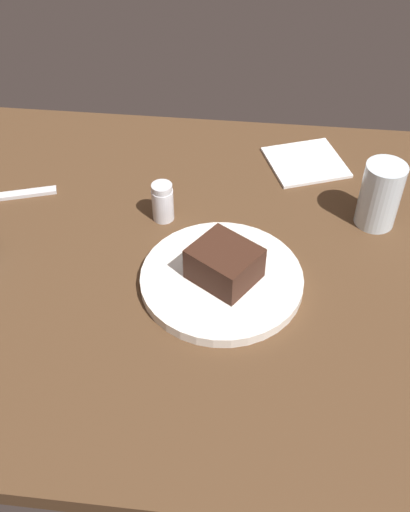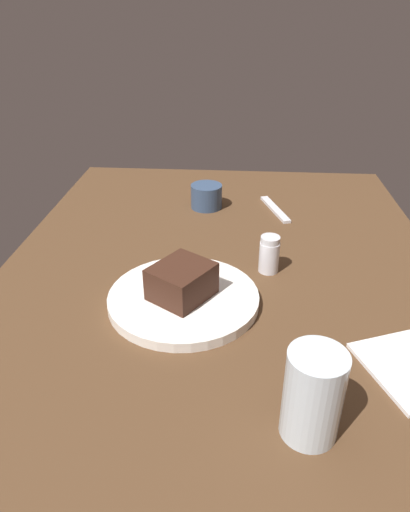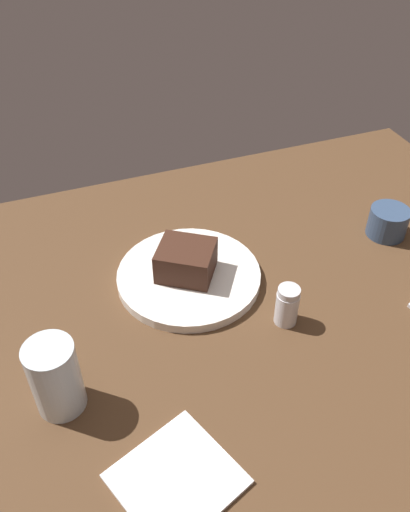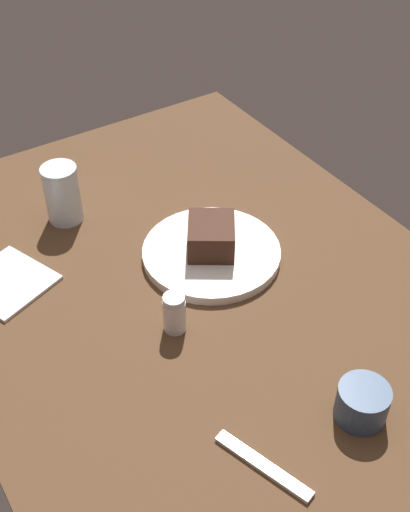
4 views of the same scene
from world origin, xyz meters
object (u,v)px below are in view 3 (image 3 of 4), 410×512
object	(u,v)px
chocolate_cake_slice	(186,260)
salt_shaker	(287,305)
coffee_cup	(388,222)
folded_napkin	(177,479)
dessert_plate	(189,276)
water_glass	(55,377)

from	to	relation	value
chocolate_cake_slice	salt_shaker	xyz separation A→B (cm)	(11.88, -14.78, -1.01)
chocolate_cake_slice	coffee_cup	bearing A→B (deg)	-1.63
chocolate_cake_slice	folded_napkin	distance (cm)	36.67
chocolate_cake_slice	folded_napkin	bearing A→B (deg)	-110.87
dessert_plate	chocolate_cake_slice	xyz separation A→B (cm)	(-0.37, 0.18, 3.65)
folded_napkin	water_glass	bearing A→B (deg)	125.38
chocolate_cake_slice	water_glass	size ratio (longest dim) A/B	0.80
coffee_cup	folded_napkin	world-z (taller)	coffee_cup
coffee_cup	chocolate_cake_slice	bearing A→B (deg)	178.37
dessert_plate	chocolate_cake_slice	distance (cm)	3.67
dessert_plate	folded_napkin	xyz separation A→B (cm)	(-13.34, -33.86, -0.56)
dessert_plate	water_glass	bearing A→B (deg)	-144.68
water_glass	folded_napkin	size ratio (longest dim) A/B	0.84
water_glass	folded_napkin	distance (cm)	20.67
water_glass	coffee_cup	bearing A→B (deg)	14.34
chocolate_cake_slice	salt_shaker	size ratio (longest dim) A/B	1.32
chocolate_cake_slice	coffee_cup	world-z (taller)	chocolate_cake_slice
salt_shaker	coffee_cup	distance (cm)	31.81
dessert_plate	salt_shaker	bearing A→B (deg)	-51.76
chocolate_cake_slice	folded_napkin	world-z (taller)	chocolate_cake_slice
salt_shaker	water_glass	distance (cm)	36.58
dessert_plate	chocolate_cake_slice	bearing A→B (deg)	153.92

